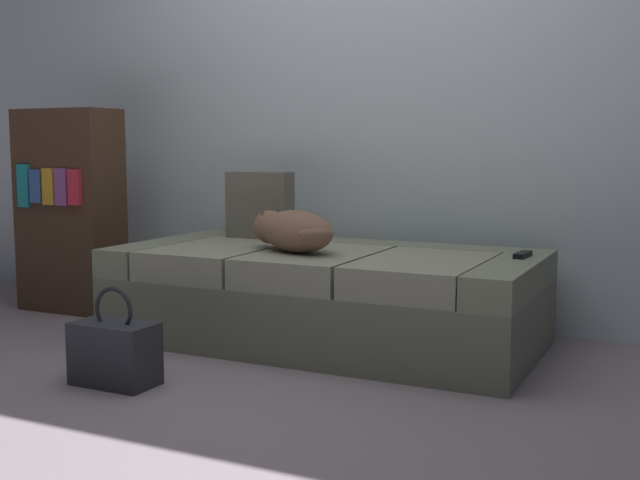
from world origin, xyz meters
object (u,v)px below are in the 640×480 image
object	(u,v)px
couch	(325,296)
tv_remote	(523,255)
throw_pillow	(260,205)
bookshelf	(70,210)
handbag	(115,352)
dog_tan	(292,230)

from	to	relation	value
couch	tv_remote	bearing A→B (deg)	9.65
couch	throw_pillow	xyz separation A→B (m)	(-0.50, 0.27, 0.39)
throw_pillow	bookshelf	xyz separation A→B (m)	(-1.07, -0.22, -0.05)
couch	bookshelf	world-z (taller)	bookshelf
tv_remote	bookshelf	xyz separation A→B (m)	(-2.44, -0.10, 0.11)
couch	handbag	world-z (taller)	couch
tv_remote	dog_tan	bearing A→B (deg)	-160.63
dog_tan	throw_pillow	distance (m)	0.56
couch	bookshelf	xyz separation A→B (m)	(-1.57, 0.05, 0.34)
throw_pillow	handbag	xyz separation A→B (m)	(0.07, -1.21, -0.48)
throw_pillow	handbag	bearing A→B (deg)	-86.87
couch	tv_remote	xyz separation A→B (m)	(0.87, 0.15, 0.23)
dog_tan	tv_remote	world-z (taller)	dog_tan
dog_tan	bookshelf	xyz separation A→B (m)	(-1.47, 0.17, 0.02)
couch	tv_remote	world-z (taller)	tv_remote
tv_remote	handbag	bearing A→B (deg)	-136.15
handbag	bookshelf	world-z (taller)	bookshelf
tv_remote	throw_pillow	distance (m)	1.38
tv_remote	bookshelf	world-z (taller)	bookshelf
throw_pillow	tv_remote	bearing A→B (deg)	-5.02
dog_tan	throw_pillow	xyz separation A→B (m)	(-0.39, 0.39, 0.07)
tv_remote	handbag	xyz separation A→B (m)	(-1.30, -1.09, -0.32)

